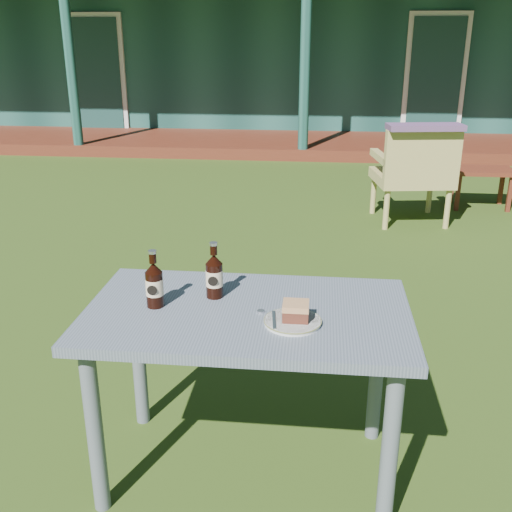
# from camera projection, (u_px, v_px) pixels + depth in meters

# --- Properties ---
(ground) EXTENTS (80.00, 80.00, 0.00)m
(ground) POSITION_uv_depth(u_px,v_px,m) (277.00, 304.00, 3.95)
(ground) COLOR #334916
(pavilion) EXTENTS (15.80, 8.30, 3.45)m
(pavilion) POSITION_uv_depth(u_px,v_px,m) (312.00, 37.00, 12.14)
(pavilion) COLOR #1C4A42
(pavilion) RESTS_ON ground
(cafe_table) EXTENTS (1.20, 0.70, 0.72)m
(cafe_table) POSITION_uv_depth(u_px,v_px,m) (247.00, 334.00, 2.24)
(cafe_table) COLOR slate
(cafe_table) RESTS_ON ground
(plate) EXTENTS (0.20, 0.20, 0.01)m
(plate) POSITION_uv_depth(u_px,v_px,m) (293.00, 321.00, 2.10)
(plate) COLOR silver
(plate) RESTS_ON cafe_table
(cake_slice) EXTENTS (0.09, 0.09, 0.06)m
(cake_slice) POSITION_uv_depth(u_px,v_px,m) (296.00, 311.00, 2.09)
(cake_slice) COLOR #4F2419
(cake_slice) RESTS_ON plate
(fork) EXTENTS (0.03, 0.14, 0.00)m
(fork) POSITION_uv_depth(u_px,v_px,m) (274.00, 320.00, 2.09)
(fork) COLOR silver
(fork) RESTS_ON plate
(cola_bottle_near) EXTENTS (0.07, 0.07, 0.22)m
(cola_bottle_near) POSITION_uv_depth(u_px,v_px,m) (214.00, 275.00, 2.29)
(cola_bottle_near) COLOR black
(cola_bottle_near) RESTS_ON cafe_table
(cola_bottle_far) EXTENTS (0.07, 0.07, 0.22)m
(cola_bottle_far) POSITION_uv_depth(u_px,v_px,m) (154.00, 284.00, 2.21)
(cola_bottle_far) COLOR black
(cola_bottle_far) RESTS_ON cafe_table
(bottle_cap) EXTENTS (0.03, 0.03, 0.01)m
(bottle_cap) POSITION_uv_depth(u_px,v_px,m) (261.00, 311.00, 2.19)
(bottle_cap) COLOR silver
(bottle_cap) RESTS_ON cafe_table
(armchair_left) EXTENTS (0.75, 0.71, 0.90)m
(armchair_left) POSITION_uv_depth(u_px,v_px,m) (415.00, 170.00, 5.46)
(armchair_left) COLOR tan
(armchair_left) RESTS_ON ground
(floral_throw) EXTENTS (0.68, 0.32, 0.05)m
(floral_throw) POSITION_uv_depth(u_px,v_px,m) (425.00, 127.00, 5.14)
(floral_throw) COLOR #604067
(floral_throw) RESTS_ON armchair_left
(side_table) EXTENTS (0.60, 0.40, 0.40)m
(side_table) POSITION_uv_depth(u_px,v_px,m) (482.00, 174.00, 6.04)
(side_table) COLOR #5B2416
(side_table) RESTS_ON ground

